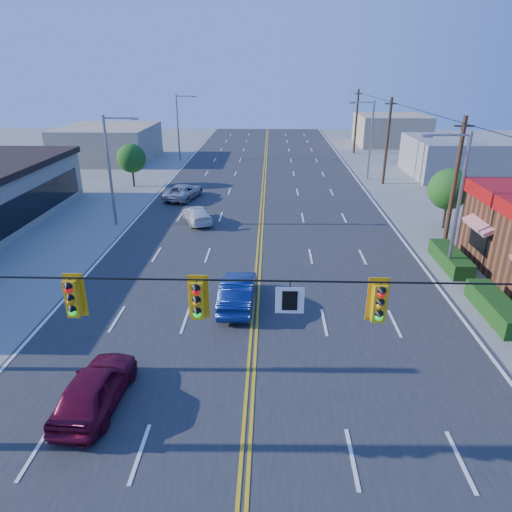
{
  "coord_description": "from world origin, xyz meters",
  "views": [
    {
      "loc": [
        0.66,
        -10.5,
        11.03
      ],
      "look_at": [
        -0.02,
        10.81,
        2.2
      ],
      "focal_mm": 32.0,
      "sensor_mm": 36.0,
      "label": 1
    }
  ],
  "objects_px": {
    "car_blue": "(238,293)",
    "car_white": "(197,215)",
    "car_magenta": "(95,389)",
    "car_silver": "(184,192)",
    "signal_span": "(239,318)"
  },
  "relations": [
    {
      "from": "car_blue",
      "to": "car_white",
      "type": "distance_m",
      "value": 13.7
    },
    {
      "from": "car_magenta",
      "to": "car_blue",
      "type": "height_order",
      "value": "car_blue"
    },
    {
      "from": "car_white",
      "to": "car_silver",
      "type": "bearing_deg",
      "value": -92.93
    },
    {
      "from": "car_blue",
      "to": "car_silver",
      "type": "height_order",
      "value": "car_blue"
    },
    {
      "from": "signal_span",
      "to": "car_silver",
      "type": "relative_size",
      "value": 5.05
    },
    {
      "from": "signal_span",
      "to": "car_magenta",
      "type": "relative_size",
      "value": 5.57
    },
    {
      "from": "car_silver",
      "to": "car_blue",
      "type": "bearing_deg",
      "value": 121.3
    },
    {
      "from": "car_silver",
      "to": "signal_span",
      "type": "bearing_deg",
      "value": 117.2
    },
    {
      "from": "car_white",
      "to": "car_magenta",
      "type": "bearing_deg",
      "value": 67.51
    },
    {
      "from": "car_white",
      "to": "car_silver",
      "type": "height_order",
      "value": "car_silver"
    },
    {
      "from": "car_magenta",
      "to": "car_white",
      "type": "height_order",
      "value": "car_magenta"
    },
    {
      "from": "signal_span",
      "to": "car_white",
      "type": "distance_m",
      "value": 23.54
    },
    {
      "from": "car_magenta",
      "to": "car_silver",
      "type": "xyz_separation_m",
      "value": [
        -1.82,
        27.2,
        -0.07
      ]
    },
    {
      "from": "signal_span",
      "to": "car_magenta",
      "type": "distance_m",
      "value": 6.97
    },
    {
      "from": "car_white",
      "to": "car_silver",
      "type": "relative_size",
      "value": 0.88
    }
  ]
}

